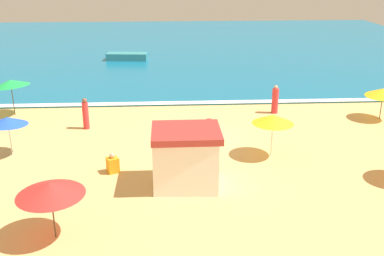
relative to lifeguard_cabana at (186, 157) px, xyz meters
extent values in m
plane|color=#E5B26B|center=(0.91, 5.01, -1.23)|extent=(60.00, 60.00, 0.00)
cube|color=#146B93|center=(0.91, 33.01, -1.18)|extent=(60.00, 44.00, 0.10)
cube|color=white|center=(0.91, 11.31, -1.13)|extent=(57.00, 0.70, 0.01)
cube|color=white|center=(0.00, 0.00, -0.15)|extent=(2.69, 2.38, 2.16)
cube|color=#A5332D|center=(0.00, 0.00, 1.06)|extent=(2.76, 2.41, 0.26)
cylinder|color=#4C3823|center=(-4.57, -3.57, -0.24)|extent=(0.05, 0.05, 1.98)
cone|color=red|center=(-4.57, -3.57, 0.57)|extent=(2.89, 2.90, 0.48)
cylinder|color=silver|center=(-8.20, 3.53, -0.30)|extent=(0.05, 0.05, 1.86)
cone|color=blue|center=(-8.20, 3.53, 0.50)|extent=(2.60, 2.60, 0.46)
cylinder|color=#4C3823|center=(11.78, 7.70, -0.32)|extent=(0.05, 0.05, 1.81)
cone|color=yellow|center=(11.78, 7.70, 0.41)|extent=(2.89, 2.89, 0.56)
cylinder|color=#4C3823|center=(-9.94, 9.65, -0.16)|extent=(0.05, 0.05, 2.14)
cone|color=green|center=(-9.94, 9.65, 0.77)|extent=(2.94, 2.93, 0.60)
cylinder|color=silver|center=(4.17, 2.74, -0.23)|extent=(0.05, 0.05, 2.00)
cone|color=yellow|center=(4.17, 2.74, 0.61)|extent=(2.74, 2.74, 0.43)
cube|color=orange|center=(-3.17, 1.35, -0.89)|extent=(0.63, 0.63, 0.68)
sphere|color=#DBA884|center=(-3.17, 1.35, -0.45)|extent=(0.24, 0.24, 0.24)
cylinder|color=red|center=(5.84, 9.19, -0.47)|extent=(0.51, 0.51, 1.53)
sphere|color=#DBA884|center=(5.84, 9.19, 0.40)|extent=(0.23, 0.23, 0.23)
cylinder|color=red|center=(-5.23, 7.03, -0.47)|extent=(0.46, 0.46, 1.52)
sphere|color=brown|center=(-5.23, 7.03, 0.40)|extent=(0.26, 0.26, 0.26)
cube|color=red|center=(1.44, 7.70, -1.23)|extent=(1.44, 1.43, 0.01)
cube|color=teal|center=(-4.38, 25.36, -0.80)|extent=(3.86, 1.70, 0.66)
camera|label=1|loc=(-0.74, -16.83, 7.43)|focal=42.24mm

